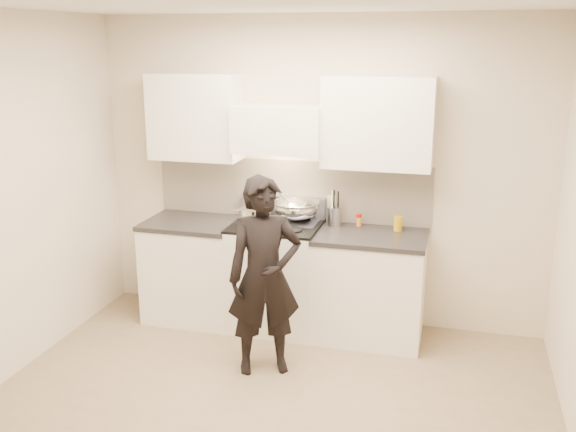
% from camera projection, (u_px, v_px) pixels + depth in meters
% --- Properties ---
extents(ground_plane, '(4.00, 4.00, 0.00)m').
position_uv_depth(ground_plane, '(261.00, 416.00, 4.38)').
color(ground_plane, '#8A745A').
extents(room_shell, '(4.04, 3.54, 2.70)m').
position_uv_depth(room_shell, '(266.00, 176.00, 4.32)').
color(room_shell, beige).
rests_on(room_shell, ground).
extents(stove, '(0.76, 0.65, 0.96)m').
position_uv_depth(stove, '(276.00, 275.00, 5.66)').
color(stove, white).
rests_on(stove, ground).
extents(counter_right, '(0.92, 0.67, 0.92)m').
position_uv_depth(counter_right, '(370.00, 286.00, 5.45)').
color(counter_right, white).
rests_on(counter_right, ground).
extents(counter_left, '(0.82, 0.67, 0.92)m').
position_uv_depth(counter_left, '(194.00, 269.00, 5.86)').
color(counter_left, white).
rests_on(counter_left, ground).
extents(wok, '(0.41, 0.50, 0.33)m').
position_uv_depth(wok, '(296.00, 208.00, 5.59)').
color(wok, silver).
rests_on(wok, stove).
extents(stock_pot, '(0.32, 0.24, 0.15)m').
position_uv_depth(stock_pot, '(253.00, 217.00, 5.41)').
color(stock_pot, silver).
rests_on(stock_pot, stove).
extents(utensil_crock, '(0.12, 0.12, 0.31)m').
position_uv_depth(utensil_crock, '(335.00, 215.00, 5.54)').
color(utensil_crock, '#9C99AC').
rests_on(utensil_crock, counter_right).
extents(spice_jar, '(0.05, 0.05, 0.11)m').
position_uv_depth(spice_jar, '(359.00, 220.00, 5.55)').
color(spice_jar, orange).
rests_on(spice_jar, counter_right).
extents(oil_glass, '(0.07, 0.07, 0.13)m').
position_uv_depth(oil_glass, '(398.00, 223.00, 5.41)').
color(oil_glass, '#BB8C08').
rests_on(oil_glass, counter_right).
extents(person, '(0.66, 0.57, 1.53)m').
position_uv_depth(person, '(265.00, 277.00, 4.81)').
color(person, black).
rests_on(person, ground).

